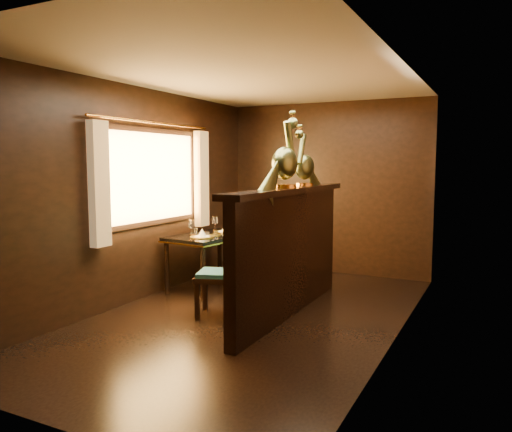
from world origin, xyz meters
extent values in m
plane|color=black|center=(0.00, 0.00, 0.00)|extent=(5.00, 5.00, 0.00)
cube|color=black|center=(0.00, 2.50, 1.25)|extent=(3.00, 0.04, 2.50)
cube|color=black|center=(0.00, -2.50, 1.25)|extent=(3.00, 0.04, 2.50)
cube|color=black|center=(-1.50, 0.00, 1.25)|extent=(0.04, 5.00, 2.50)
cube|color=black|center=(1.50, 0.00, 1.25)|extent=(0.04, 5.00, 2.50)
cube|color=beige|center=(0.00, 0.00, 2.50)|extent=(3.00, 5.00, 0.04)
cube|color=#FFC672|center=(-1.50, 0.30, 1.45)|extent=(0.01, 1.70, 1.05)
cube|color=gold|center=(-1.40, -0.67, 1.40)|extent=(0.10, 0.22, 1.30)
cube|color=gold|center=(-1.40, 1.27, 1.40)|extent=(0.10, 0.22, 1.30)
cylinder|color=orange|center=(-1.42, 0.30, 2.10)|extent=(0.03, 2.20, 0.03)
cube|color=black|center=(0.33, 0.30, 0.65)|extent=(0.12, 2.60, 1.30)
cube|color=#363B1B|center=(0.26, 0.30, 0.70)|extent=(0.02, 2.20, 0.95)
cube|color=black|center=(0.33, 0.30, 1.33)|extent=(0.26, 2.70, 0.06)
cube|color=black|center=(-1.01, 0.89, 0.68)|extent=(0.85, 1.26, 0.04)
cube|color=orange|center=(-1.01, 0.89, 0.65)|extent=(0.88, 1.28, 0.02)
cylinder|color=black|center=(-1.37, 0.41, 0.32)|extent=(0.06, 0.06, 0.64)
cylinder|color=black|center=(-0.79, 0.33, 0.32)|extent=(0.06, 0.06, 0.64)
cylinder|color=black|center=(-1.23, 1.45, 0.32)|extent=(0.06, 0.06, 0.64)
cylinder|color=black|center=(-0.65, 1.38, 0.32)|extent=(0.06, 0.06, 0.64)
cylinder|color=gold|center=(-0.97, 0.61, 0.71)|extent=(0.30, 0.30, 0.01)
cone|color=silver|center=(-0.97, 0.61, 0.76)|extent=(0.11, 0.11, 0.10)
cylinder|color=gold|center=(-0.95, 1.14, 0.71)|extent=(0.30, 0.30, 0.01)
cone|color=silver|center=(-0.95, 1.14, 0.76)|extent=(0.11, 0.11, 0.10)
cylinder|color=silver|center=(-1.28, 0.88, 0.73)|extent=(0.03, 0.03, 0.06)
cylinder|color=silver|center=(-1.28, 0.95, 0.73)|extent=(0.03, 0.03, 0.06)
cube|color=black|center=(-0.33, -0.10, 0.41)|extent=(0.54, 0.54, 0.06)
cube|color=#14505C|center=(-0.33, -0.10, 0.46)|extent=(0.49, 0.49, 0.05)
cube|color=#14505C|center=(-0.16, -0.04, 0.77)|extent=(0.14, 0.33, 0.55)
cube|color=black|center=(-0.45, -0.32, 0.19)|extent=(0.05, 0.05, 0.38)
cube|color=black|center=(-0.11, -0.21, 0.19)|extent=(0.05, 0.05, 0.38)
cube|color=black|center=(-0.56, 0.01, 0.19)|extent=(0.05, 0.05, 0.38)
cube|color=black|center=(-0.22, 0.13, 0.19)|extent=(0.05, 0.05, 0.38)
sphere|color=orange|center=(-0.10, -0.20, 1.19)|extent=(0.07, 0.07, 0.07)
sphere|color=orange|center=(-0.22, 0.13, 1.19)|extent=(0.07, 0.07, 0.07)
cube|color=black|center=(-0.47, 0.80, 0.41)|extent=(0.43, 0.43, 0.06)
cube|color=#14505C|center=(-0.47, 0.80, 0.45)|extent=(0.39, 0.39, 0.05)
cube|color=#14505C|center=(-0.28, 0.80, 0.76)|extent=(0.04, 0.33, 0.54)
cube|color=black|center=(-0.64, 0.62, 0.19)|extent=(0.05, 0.05, 0.38)
cube|color=black|center=(-0.29, 0.63, 0.19)|extent=(0.05, 0.05, 0.38)
cube|color=black|center=(-0.65, 0.97, 0.19)|extent=(0.05, 0.05, 0.38)
cube|color=black|center=(-0.29, 0.98, 0.19)|extent=(0.05, 0.05, 0.38)
sphere|color=orange|center=(-0.28, 0.63, 1.17)|extent=(0.06, 0.06, 0.06)
sphere|color=orange|center=(-0.29, 0.98, 1.17)|extent=(0.06, 0.06, 0.06)
camera|label=1|loc=(2.34, -4.54, 1.61)|focal=35.00mm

